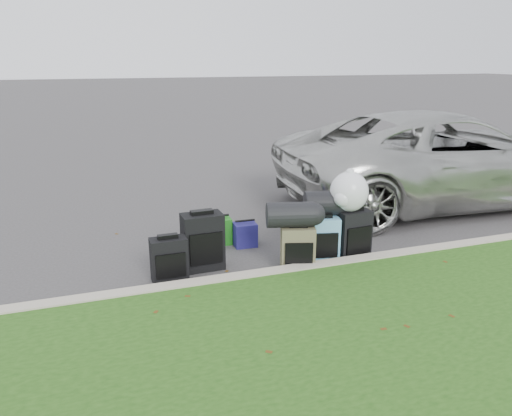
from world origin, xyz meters
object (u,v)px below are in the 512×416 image
object	(u,v)px
suv	(444,158)
suitcase_olive	(298,249)
suitcase_small_black	(169,260)
tote_green	(219,231)
suitcase_large_black_right	(353,235)
suitcase_teal	(322,240)
tote_navy	(245,235)
suitcase_large_black_left	(203,242)

from	to	relation	value
suv	suitcase_olive	distance (m)	4.21
suitcase_small_black	tote_green	distance (m)	1.33
suitcase_large_black_right	tote_green	bearing A→B (deg)	140.06
suitcase_small_black	suv	bearing A→B (deg)	17.75
suitcase_teal	tote_green	world-z (taller)	suitcase_teal
suv	tote_navy	bearing A→B (deg)	106.13
suv	suitcase_large_black_right	bearing A→B (deg)	125.68
suitcase_small_black	suitcase_large_black_left	bearing A→B (deg)	24.37
suitcase_teal	tote_navy	world-z (taller)	suitcase_teal
suitcase_teal	suitcase_large_black_right	distance (m)	0.43
suitcase_large_black_left	suitcase_large_black_right	xyz separation A→B (m)	(1.94, -0.31, -0.03)
suitcase_large_black_left	suitcase_teal	xyz separation A→B (m)	(1.51, -0.28, -0.06)
suitcase_olive	suv	bearing A→B (deg)	44.84
suv	tote_navy	size ratio (longest dim) A/B	17.86
suv	tote_navy	distance (m)	4.21
suitcase_small_black	tote_navy	size ratio (longest dim) A/B	1.59
suitcase_olive	suitcase_small_black	bearing A→B (deg)	-170.98
suv	suitcase_teal	xyz separation A→B (m)	(-3.28, -1.79, -0.53)
suitcase_small_black	suitcase_large_black_right	bearing A→B (deg)	-2.73
suitcase_small_black	suitcase_large_black_left	world-z (taller)	suitcase_large_black_left
suitcase_large_black_left	tote_navy	world-z (taller)	suitcase_large_black_left
suitcase_teal	suitcase_large_black_right	xyz separation A→B (m)	(0.43, -0.03, 0.03)
suv	suitcase_teal	bearing A→B (deg)	121.73
suitcase_teal	suitcase_olive	bearing A→B (deg)	-146.58
suitcase_small_black	tote_green	bearing A→B (deg)	48.28
suv	suitcase_olive	world-z (taller)	suv
suitcase_small_black	suitcase_teal	bearing A→B (deg)	-2.29
suv	suitcase_teal	size ratio (longest dim) A/B	10.00
suitcase_large_black_right	tote_navy	size ratio (longest dim) A/B	1.96
suv	tote_green	xyz separation A→B (m)	(-4.37, -0.72, -0.64)
suitcase_large_black_right	tote_navy	world-z (taller)	suitcase_large_black_right
suitcase_large_black_right	tote_navy	bearing A→B (deg)	139.46
suv	suitcase_large_black_right	distance (m)	3.42
suitcase_large_black_left	suitcase_large_black_right	world-z (taller)	suitcase_large_black_left
suitcase_small_black	suitcase_teal	size ratio (longest dim) A/B	0.89
suv	tote_green	distance (m)	4.48
suitcase_large_black_left	suitcase_small_black	bearing A→B (deg)	-157.18
suitcase_olive	suitcase_large_black_right	xyz separation A→B (m)	(0.84, 0.12, 0.04)
suitcase_small_black	suitcase_teal	world-z (taller)	suitcase_teal
suitcase_olive	tote_green	xyz separation A→B (m)	(-0.68, 1.22, -0.10)
suitcase_teal	tote_green	bearing A→B (deg)	148.79
suitcase_small_black	tote_green	world-z (taller)	suitcase_small_black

